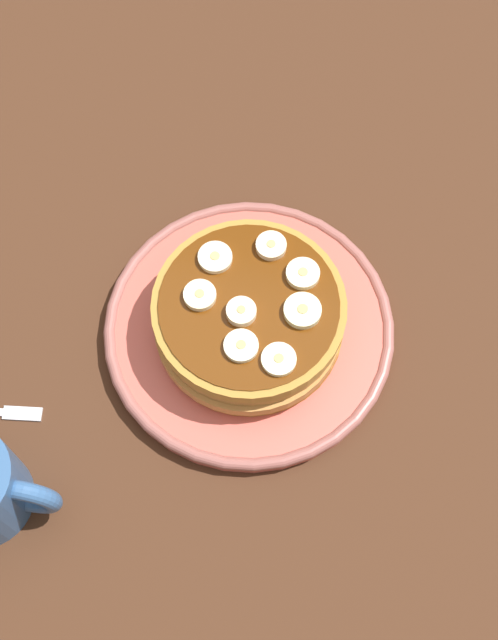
# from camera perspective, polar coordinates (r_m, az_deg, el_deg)

# --- Properties ---
(ground_plane) EXTENTS (1.40, 1.40, 0.03)m
(ground_plane) POSITION_cam_1_polar(r_m,az_deg,el_deg) (0.84, 0.00, -1.30)
(ground_plane) COLOR #422616
(plate) EXTENTS (0.27, 0.27, 0.02)m
(plate) POSITION_cam_1_polar(r_m,az_deg,el_deg) (0.82, 0.00, -0.62)
(plate) COLOR #CC594C
(plate) RESTS_ON ground_plane
(pancake_stack) EXTENTS (0.17, 0.17, 0.05)m
(pancake_stack) POSITION_cam_1_polar(r_m,az_deg,el_deg) (0.79, -0.15, 0.17)
(pancake_stack) COLOR #A26B25
(pancake_stack) RESTS_ON plate
(banana_slice_0) EXTENTS (0.03, 0.03, 0.01)m
(banana_slice_0) POSITION_cam_1_polar(r_m,az_deg,el_deg) (0.76, -0.50, 0.52)
(banana_slice_0) COLOR #FBE4BB
(banana_slice_0) RESTS_ON pancake_stack
(banana_slice_1) EXTENTS (0.03, 0.03, 0.01)m
(banana_slice_1) POSITION_cam_1_polar(r_m,az_deg,el_deg) (0.79, 1.43, 4.77)
(banana_slice_1) COLOR #F9E0B7
(banana_slice_1) RESTS_ON pancake_stack
(banana_slice_2) EXTENTS (0.03, 0.03, 0.01)m
(banana_slice_2) POSITION_cam_1_polar(r_m,az_deg,el_deg) (0.75, -0.71, -1.67)
(banana_slice_2) COLOR #F4EFC6
(banana_slice_2) RESTS_ON pancake_stack
(banana_slice_3) EXTENTS (0.03, 0.03, 0.01)m
(banana_slice_3) POSITION_cam_1_polar(r_m,az_deg,el_deg) (0.77, -3.11, 1.89)
(banana_slice_3) COLOR #F9E7B3
(banana_slice_3) RESTS_ON pancake_stack
(banana_slice_4) EXTENTS (0.03, 0.03, 0.01)m
(banana_slice_4) POSITION_cam_1_polar(r_m,az_deg,el_deg) (0.78, 3.48, 2.97)
(banana_slice_4) COLOR #FEF0BD
(banana_slice_4) RESTS_ON pancake_stack
(banana_slice_5) EXTENTS (0.03, 0.03, 0.01)m
(banana_slice_5) POSITION_cam_1_polar(r_m,az_deg,el_deg) (0.74, 1.92, -2.57)
(banana_slice_5) COLOR #F9F3C2
(banana_slice_5) RESTS_ON pancake_stack
(banana_slice_6) EXTENTS (0.03, 0.03, 0.01)m
(banana_slice_6) POSITION_cam_1_polar(r_m,az_deg,el_deg) (0.78, -2.19, 4.02)
(banana_slice_6) COLOR #F6E9C2
(banana_slice_6) RESTS_ON pancake_stack
(banana_slice_7) EXTENTS (0.03, 0.03, 0.01)m
(banana_slice_7) POSITION_cam_1_polar(r_m,az_deg,el_deg) (0.76, 3.43, 0.40)
(banana_slice_7) COLOR beige
(banana_slice_7) RESTS_ON pancake_stack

